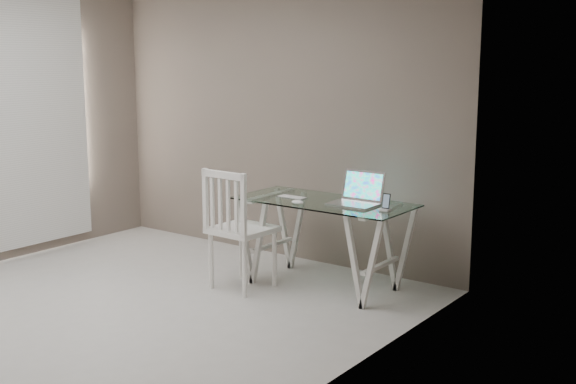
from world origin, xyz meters
name	(u,v)px	position (x,y,z in m)	size (l,w,h in m)	color
room	(83,87)	(-0.06, 0.02, 1.72)	(4.50, 4.52, 2.71)	#B2AFAA
desk	(323,243)	(0.94, 1.64, 0.38)	(1.50, 0.70, 0.75)	silver
chair	(236,224)	(0.40, 1.14, 0.57)	(0.49, 0.49, 1.03)	white
laptop	(357,196)	(1.24, 1.69, 0.81)	(0.38, 0.33, 0.26)	#BCBCC1
keyboard	(292,197)	(0.64, 1.60, 0.75)	(0.26, 0.11, 0.01)	silver
mouse	(298,202)	(0.85, 1.39, 0.76)	(0.11, 0.07, 0.04)	white
phone_dock	(386,206)	(1.55, 1.59, 0.78)	(0.07, 0.07, 0.14)	white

